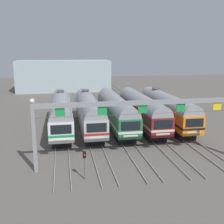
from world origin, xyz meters
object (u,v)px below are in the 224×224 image
object	(u,v)px
commuter_train_white	(61,112)
catenary_gantry	(142,113)
commuter_train_maroon	(142,109)
commuter_train_green	(116,110)
yard_signal_mast	(84,159)
commuter_train_orange	(167,108)
commuter_train_stainless	(89,111)

from	to	relation	value
commuter_train_white	catenary_gantry	xyz separation A→B (m)	(7.86, -13.50, 2.54)
commuter_train_maroon	catenary_gantry	size ratio (longest dim) A/B	0.86
commuter_train_green	commuter_train_maroon	world-z (taller)	same
commuter_train_maroon	yard_signal_mast	bearing A→B (deg)	-121.63
commuter_train_white	commuter_train_orange	xyz separation A→B (m)	(15.71, 0.00, 0.00)
commuter_train_stainless	commuter_train_maroon	distance (m)	7.86
commuter_train_orange	yard_signal_mast	xyz separation A→B (m)	(-13.75, -15.95, -0.82)
catenary_gantry	commuter_train_green	bearing A→B (deg)	90.00
commuter_train_orange	catenary_gantry	xyz separation A→B (m)	(-7.86, -13.50, 2.54)
commuter_train_stainless	commuter_train_maroon	xyz separation A→B (m)	(7.86, -0.00, -0.00)
commuter_train_white	commuter_train_maroon	xyz separation A→B (m)	(11.78, -0.00, -0.00)
catenary_gantry	commuter_train_orange	bearing A→B (deg)	59.80
commuter_train_stainless	catenary_gantry	distance (m)	14.29
catenary_gantry	yard_signal_mast	bearing A→B (deg)	-157.45
commuter_train_maroon	commuter_train_orange	xyz separation A→B (m)	(3.93, 0.00, 0.00)
commuter_train_white	yard_signal_mast	world-z (taller)	commuter_train_white
commuter_train_white	commuter_train_green	size ratio (longest dim) A/B	1.00
commuter_train_stainless	commuter_train_orange	world-z (taller)	same
commuter_train_orange	commuter_train_maroon	bearing A→B (deg)	-179.94
commuter_train_maroon	commuter_train_orange	bearing A→B (deg)	0.06
commuter_train_stainless	commuter_train_green	size ratio (longest dim) A/B	1.00
commuter_train_maroon	yard_signal_mast	xyz separation A→B (m)	(-9.82, -15.94, -0.81)
commuter_train_green	commuter_train_orange	distance (m)	7.86
commuter_train_orange	commuter_train_green	bearing A→B (deg)	-179.97
yard_signal_mast	commuter_train_orange	bearing A→B (deg)	49.23
commuter_train_orange	commuter_train_white	bearing A→B (deg)	180.00
commuter_train_green	commuter_train_maroon	distance (m)	3.93
commuter_train_green	yard_signal_mast	world-z (taller)	commuter_train_green
commuter_train_maroon	commuter_train_green	bearing A→B (deg)	180.00
commuter_train_stainless	catenary_gantry	xyz separation A→B (m)	(3.93, -13.50, 2.54)
commuter_train_stainless	commuter_train_orange	size ratio (longest dim) A/B	1.00
commuter_train_white	yard_signal_mast	size ratio (longest dim) A/B	6.77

